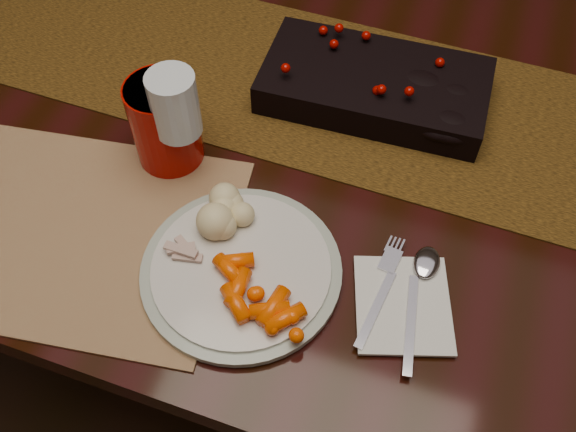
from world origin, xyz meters
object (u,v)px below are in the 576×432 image
(placemat_main, at_px, (69,230))
(baby_carrots, at_px, (257,297))
(napkin, at_px, (403,304))
(wine_glass, at_px, (179,128))
(dining_table, at_px, (321,239))
(red_cup, at_px, (165,123))
(turkey_shreds, at_px, (189,255))
(dinner_plate, at_px, (241,270))
(centerpiece, at_px, (375,81))
(mashed_potatoes, at_px, (229,210))

(placemat_main, bearing_deg, baby_carrots, -12.93)
(napkin, bearing_deg, wine_glass, 143.89)
(dining_table, distance_m, red_cup, 0.51)
(dining_table, bearing_deg, turkey_shreds, -104.16)
(dinner_plate, distance_m, napkin, 0.20)
(centerpiece, xyz_separation_m, napkin, (0.12, -0.33, -0.03))
(dining_table, xyz_separation_m, wine_glass, (-0.15, -0.19, 0.46))
(baby_carrots, bearing_deg, dinner_plate, 133.64)
(placemat_main, bearing_deg, red_cup, 57.92)
(dinner_plate, relative_size, baby_carrots, 2.32)
(centerpiece, relative_size, mashed_potatoes, 3.91)
(dining_table, xyz_separation_m, napkin, (0.18, -0.30, 0.38))
(centerpiece, distance_m, mashed_potatoes, 0.31)
(mashed_potatoes, height_order, red_cup, red_cup)
(dining_table, distance_m, turkey_shreds, 0.53)
(dinner_plate, distance_m, baby_carrots, 0.05)
(baby_carrots, xyz_separation_m, red_cup, (-0.20, 0.19, 0.04))
(dinner_plate, xyz_separation_m, red_cup, (-0.16, 0.15, 0.06))
(placemat_main, height_order, dinner_plate, dinner_plate)
(centerpiece, bearing_deg, placemat_main, -130.49)
(placemat_main, relative_size, wine_glass, 2.48)
(dinner_plate, relative_size, mashed_potatoes, 2.95)
(dinner_plate, bearing_deg, napkin, 6.18)
(mashed_potatoes, distance_m, turkey_shreds, 0.08)
(placemat_main, distance_m, wine_glass, 0.20)
(centerpiece, bearing_deg, red_cup, -139.71)
(baby_carrots, relative_size, mashed_potatoes, 1.27)
(mashed_potatoes, xyz_separation_m, turkey_shreds, (-0.03, -0.07, -0.02))
(centerpiece, height_order, red_cup, red_cup)
(turkey_shreds, bearing_deg, mashed_potatoes, 69.83)
(placemat_main, height_order, turkey_shreds, turkey_shreds)
(mashed_potatoes, xyz_separation_m, red_cup, (-0.13, 0.09, 0.02))
(red_cup, distance_m, wine_glass, 0.04)
(turkey_shreds, distance_m, wine_glass, 0.17)
(placemat_main, xyz_separation_m, mashed_potatoes, (0.20, 0.07, 0.04))
(centerpiece, relative_size, wine_glass, 1.93)
(dinner_plate, xyz_separation_m, napkin, (0.20, 0.02, -0.00))
(dining_table, height_order, placemat_main, placemat_main)
(placemat_main, height_order, red_cup, red_cup)
(dining_table, height_order, turkey_shreds, turkey_shreds)
(centerpiece, xyz_separation_m, baby_carrots, (-0.04, -0.39, -0.01))
(napkin, distance_m, wine_glass, 0.36)
(mashed_potatoes, bearing_deg, centerpiece, 68.83)
(red_cup, bearing_deg, dinner_plate, -41.96)
(placemat_main, distance_m, napkin, 0.44)
(dining_table, relative_size, red_cup, 14.27)
(mashed_potatoes, relative_size, napkin, 0.64)
(dinner_plate, relative_size, napkin, 1.90)
(baby_carrots, height_order, napkin, baby_carrots)
(centerpiece, height_order, wine_glass, wine_glass)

